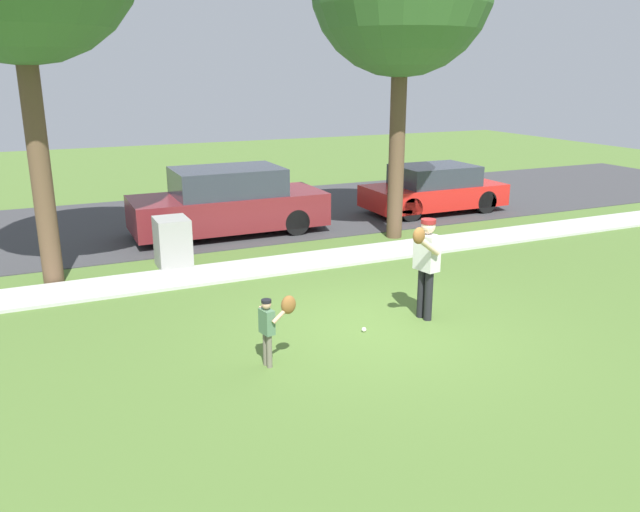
{
  "coord_description": "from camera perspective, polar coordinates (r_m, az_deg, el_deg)",
  "views": [
    {
      "loc": [
        -4.7,
        -8.17,
        3.9
      ],
      "look_at": [
        -0.64,
        0.84,
        1.0
      ],
      "focal_mm": 35.46,
      "sensor_mm": 36.0,
      "label": 1
    }
  ],
  "objects": [
    {
      "name": "person_adult",
      "position": [
        10.17,
        9.51,
        -0.17
      ],
      "size": [
        0.66,
        0.71,
        1.67
      ],
      "rotation": [
        0.0,
        0.0,
        -2.94
      ],
      "color": "black",
      "rests_on": "ground"
    },
    {
      "name": "person_child",
      "position": [
        8.58,
        -4.25,
        -5.8
      ],
      "size": [
        0.49,
        0.35,
        1.01
      ],
      "rotation": [
        0.0,
        0.0,
        0.2
      ],
      "color": "#6B6656",
      "rests_on": "ground"
    },
    {
      "name": "baseball",
      "position": [
        9.9,
        3.99,
        -6.64
      ],
      "size": [
        0.07,
        0.07,
        0.07
      ],
      "primitive_type": "sphere",
      "color": "white",
      "rests_on": "ground"
    },
    {
      "name": "parked_suv_maroon",
      "position": [
        15.74,
        -8.28,
        4.79
      ],
      "size": [
        4.7,
        1.9,
        1.63
      ],
      "rotation": [
        0.0,
        0.0,
        3.14
      ],
      "color": "maroon",
      "rests_on": "road_surface"
    },
    {
      "name": "utility_cabinet",
      "position": [
        13.31,
        -13.16,
        1.19
      ],
      "size": [
        0.66,
        0.8,
        1.03
      ],
      "primitive_type": "cube",
      "color": "gray",
      "rests_on": "ground"
    },
    {
      "name": "road_surface",
      "position": [
        17.84,
        -8.44,
        3.58
      ],
      "size": [
        36.0,
        6.8,
        0.02
      ],
      "primitive_type": "cube",
      "color": "#38383A",
      "rests_on": "ground"
    },
    {
      "name": "sidewalk_strip",
      "position": [
        13.25,
        -2.41,
        -0.64
      ],
      "size": [
        36.0,
        1.2,
        0.06
      ],
      "primitive_type": "cube",
      "color": "#B2B2AD",
      "rests_on": "ground"
    },
    {
      "name": "ground_plane",
      "position": [
        13.17,
        -2.24,
        -0.88
      ],
      "size": [
        48.0,
        48.0,
        0.0
      ],
      "primitive_type": "plane",
      "color": "#4C6B2D"
    },
    {
      "name": "parked_hatchback_red",
      "position": [
        18.37,
        10.23,
        5.94
      ],
      "size": [
        4.0,
        1.75,
        1.33
      ],
      "rotation": [
        0.0,
        0.0,
        3.14
      ],
      "color": "red",
      "rests_on": "road_surface"
    }
  ]
}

